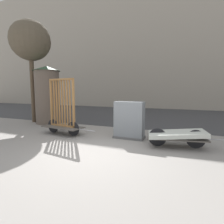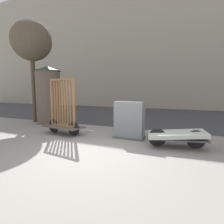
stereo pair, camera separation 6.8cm
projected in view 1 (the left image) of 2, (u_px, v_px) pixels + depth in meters
name	position (u px, v px, depth m)	size (l,w,h in m)	color
ground_plane	(91.00, 154.00, 4.71)	(60.00, 60.00, 0.00)	gray
road_strip	(150.00, 115.00, 12.58)	(56.00, 10.06, 0.01)	#38383A
building_facade	(164.00, 41.00, 18.21)	(48.00, 4.00, 13.93)	#9E9384
bike_cart_with_bedframe	(63.00, 117.00, 6.81)	(2.42, 0.92, 2.17)	#4C4742
bike_cart_with_mattress	(176.00, 135.00, 5.24)	(2.42, 1.11, 0.55)	#4C4742
utility_cabinet	(129.00, 121.00, 6.24)	(1.09, 0.54, 1.32)	#4C4C4C
advertising_column	(47.00, 95.00, 9.13)	(1.38, 1.38, 2.98)	brown
street_tree	(30.00, 42.00, 9.20)	(2.09, 2.09, 5.39)	#4C3D2D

